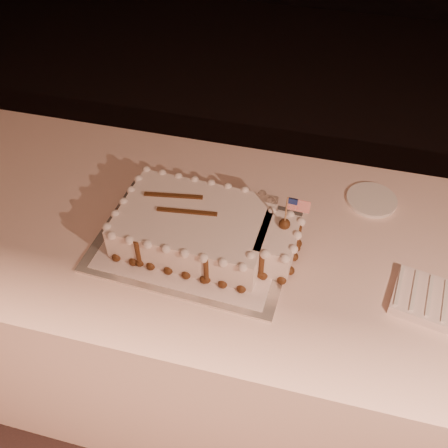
% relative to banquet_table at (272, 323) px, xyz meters
% --- Properties ---
extents(room_shell, '(6.10, 8.10, 2.90)m').
position_rel_banquet_table_xyz_m(room_shell, '(0.00, -0.60, 1.02)').
color(room_shell, black).
rests_on(room_shell, ground).
extents(banquet_table, '(2.40, 0.80, 0.75)m').
position_rel_banquet_table_xyz_m(banquet_table, '(0.00, 0.00, 0.00)').
color(banquet_table, '#FFD7C5').
rests_on(banquet_table, ground).
extents(cake_board, '(0.54, 0.41, 0.01)m').
position_rel_banquet_table_xyz_m(cake_board, '(-0.23, -0.04, 0.38)').
color(cake_board, silver).
rests_on(cake_board, banquet_table).
extents(doily, '(0.48, 0.37, 0.00)m').
position_rel_banquet_table_xyz_m(doily, '(-0.23, -0.04, 0.38)').
color(doily, white).
rests_on(doily, cake_board).
extents(sheet_cake, '(0.50, 0.30, 0.19)m').
position_rel_banquet_table_xyz_m(sheet_cake, '(-0.20, -0.04, 0.43)').
color(sheet_cake, white).
rests_on(sheet_cake, doily).
extents(napkin_stack, '(0.22, 0.18, 0.03)m').
position_rel_banquet_table_xyz_m(napkin_stack, '(0.39, -0.10, 0.39)').
color(napkin_stack, white).
rests_on(napkin_stack, banquet_table).
extents(side_plate, '(0.15, 0.15, 0.01)m').
position_rel_banquet_table_xyz_m(side_plate, '(0.22, 0.24, 0.38)').
color(side_plate, white).
rests_on(side_plate, banquet_table).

